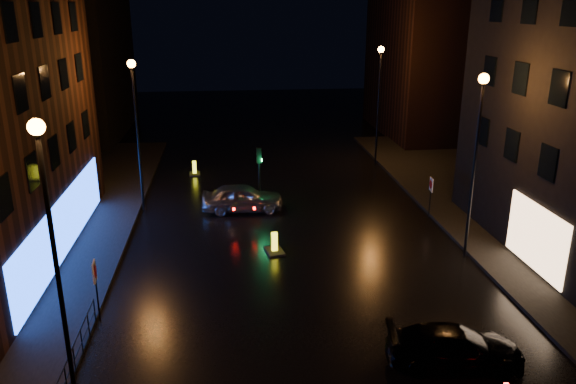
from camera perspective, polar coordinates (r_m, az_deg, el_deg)
name	(u,v)px	position (r m, az deg, el deg)	size (l,w,h in m)	color
ground	(320,340)	(20.26, 3.28, -14.76)	(120.00, 120.00, 0.00)	black
pavement_right	(565,232)	(31.93, 26.33, -3.69)	(12.00, 44.00, 0.15)	black
building_far_left	(72,54)	(53.43, -21.06, 12.96)	(8.00, 16.00, 14.00)	black
building_far_right	(429,65)	(52.14, 14.13, 12.39)	(8.00, 14.00, 12.00)	black
street_lamp_lnear	(50,222)	(16.39, -23.02, -2.80)	(0.44, 0.44, 8.37)	black
street_lamp_lfar	(136,113)	(31.53, -15.22, 7.77)	(0.44, 0.44, 8.37)	black
street_lamp_rnear	(477,139)	(25.72, 18.66, 5.11)	(0.44, 0.44, 8.37)	black
street_lamp_rfar	(379,87)	(40.53, 9.24, 10.45)	(0.44, 0.44, 8.37)	black
traffic_signal	(260,197)	(32.50, -2.90, -0.52)	(1.40, 2.40, 3.45)	black
guard_railing	(73,354)	(19.44, -20.96, -15.09)	(0.05, 6.04, 1.00)	black
silver_hatchback	(242,198)	(31.65, -4.66, -0.57)	(1.82, 4.53, 1.54)	#ABADB3
dark_sedan	(455,347)	(19.49, 16.59, -14.84)	(1.78, 4.39, 1.27)	black
bollard_near	(275,248)	(26.53, -1.38, -5.69)	(0.96, 1.27, 1.00)	black
bollard_far	(195,171)	(39.01, -9.46, 2.07)	(0.77, 1.12, 0.95)	black
road_sign_left	(95,277)	(21.63, -19.01, -8.14)	(0.10, 0.57, 2.36)	black
road_sign_right	(431,188)	(31.24, 14.32, 0.40)	(0.10, 0.55, 2.25)	black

